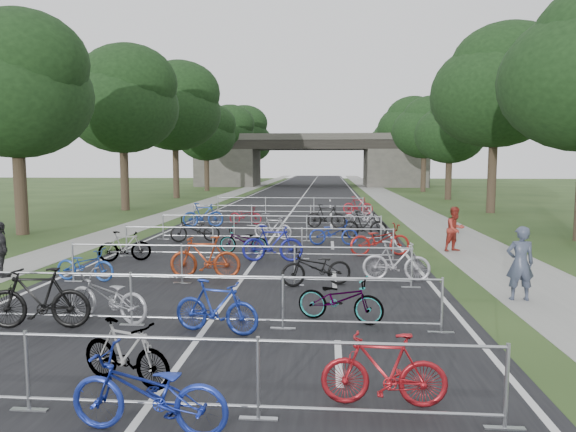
{
  "coord_description": "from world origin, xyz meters",
  "views": [
    {
      "loc": [
        2.4,
        -6.21,
        3.29
      ],
      "look_at": [
        0.78,
        14.55,
        1.1
      ],
      "focal_mm": 32.0,
      "sensor_mm": 36.0,
      "label": 1
    }
  ],
  "objects_px": {
    "pedestrian_c": "(1,250)",
    "overpass_bridge": "(311,160)",
    "bike_1": "(126,353)",
    "pedestrian_b": "(455,229)",
    "pedestrian_a": "(520,264)",
    "bike_2": "(148,393)"
  },
  "relations": [
    {
      "from": "bike_1",
      "to": "pedestrian_a",
      "type": "xyz_separation_m",
      "value": [
        7.52,
        5.28,
        0.4
      ]
    },
    {
      "from": "pedestrian_b",
      "to": "pedestrian_c",
      "type": "relative_size",
      "value": 1.03
    },
    {
      "from": "bike_2",
      "to": "pedestrian_a",
      "type": "distance_m",
      "value": 9.44
    },
    {
      "from": "bike_1",
      "to": "pedestrian_a",
      "type": "bearing_deg",
      "value": -34.16
    },
    {
      "from": "bike_1",
      "to": "bike_2",
      "type": "xyz_separation_m",
      "value": [
        0.81,
        -1.34,
        0.04
      ]
    },
    {
      "from": "pedestrian_a",
      "to": "bike_1",
      "type": "bearing_deg",
      "value": 36.54
    },
    {
      "from": "pedestrian_a",
      "to": "pedestrian_c",
      "type": "relative_size",
      "value": 1.11
    },
    {
      "from": "pedestrian_c",
      "to": "bike_2",
      "type": "bearing_deg",
      "value": 174.37
    },
    {
      "from": "pedestrian_a",
      "to": "pedestrian_b",
      "type": "xyz_separation_m",
      "value": [
        0.12,
        6.76,
        -0.07
      ]
    },
    {
      "from": "pedestrian_c",
      "to": "pedestrian_b",
      "type": "bearing_deg",
      "value": -116.29
    },
    {
      "from": "pedestrian_b",
      "to": "pedestrian_c",
      "type": "height_order",
      "value": "pedestrian_b"
    },
    {
      "from": "bike_1",
      "to": "pedestrian_b",
      "type": "bearing_deg",
      "value": -11.65
    },
    {
      "from": "bike_1",
      "to": "overpass_bridge",
      "type": "bearing_deg",
      "value": 20.27
    },
    {
      "from": "bike_2",
      "to": "pedestrian_a",
      "type": "height_order",
      "value": "pedestrian_a"
    },
    {
      "from": "pedestrian_a",
      "to": "pedestrian_b",
      "type": "distance_m",
      "value": 6.76
    },
    {
      "from": "overpass_bridge",
      "to": "pedestrian_a",
      "type": "relative_size",
      "value": 17.4
    },
    {
      "from": "overpass_bridge",
      "to": "bike_1",
      "type": "distance_m",
      "value": 64.19
    },
    {
      "from": "overpass_bridge",
      "to": "pedestrian_c",
      "type": "distance_m",
      "value": 57.94
    },
    {
      "from": "pedestrian_a",
      "to": "bike_2",
      "type": "bearing_deg",
      "value": 46.1
    },
    {
      "from": "overpass_bridge",
      "to": "pedestrian_a",
      "type": "bearing_deg",
      "value": -83.24
    },
    {
      "from": "pedestrian_c",
      "to": "overpass_bridge",
      "type": "bearing_deg",
      "value": -54.23
    },
    {
      "from": "overpass_bridge",
      "to": "pedestrian_b",
      "type": "height_order",
      "value": "overpass_bridge"
    }
  ]
}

